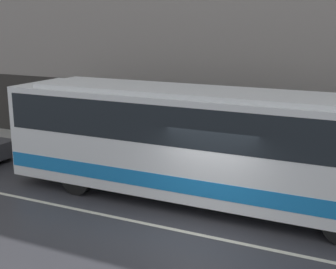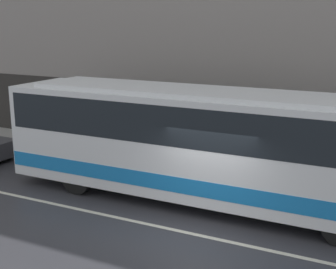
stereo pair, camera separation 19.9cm
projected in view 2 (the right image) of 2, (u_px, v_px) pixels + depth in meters
name	position (u px, v px, depth m)	size (l,w,h in m)	color
ground_plane	(196.00, 235.00, 11.82)	(60.00, 60.00, 0.00)	#333338
sidewalk	(254.00, 173.00, 16.30)	(60.00, 2.35, 0.14)	gray
lane_stripe	(196.00, 235.00, 11.82)	(54.00, 0.14, 0.01)	beige
transit_bus	(196.00, 139.00, 13.63)	(11.84, 2.57, 3.36)	white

